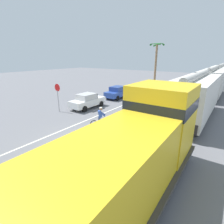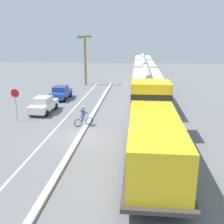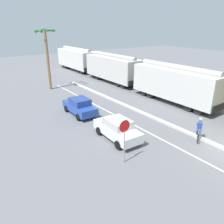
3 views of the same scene
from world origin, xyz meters
The scene contains 12 objects.
ground_plane centered at (0.00, 0.00, 0.00)m, with size 120.00×120.00×0.00m, color slate.
median_curb centered at (0.00, 6.00, 0.08)m, with size 0.36×36.00×0.16m, color beige.
lane_stripe centered at (-2.40, 6.00, 0.00)m, with size 0.14×36.00×0.01m, color silver.
locomotive centered at (5.21, -2.93, 1.80)m, with size 3.10×11.61×4.20m.
hopper_car_lead centered at (5.21, 9.22, 2.08)m, with size 2.90×10.60×4.18m.
hopper_car_middle centered at (5.21, 20.82, 2.08)m, with size 2.90×10.60×4.18m.
hopper_car_trailing centered at (5.21, 32.42, 2.08)m, with size 2.90×10.60×4.18m.
parked_car_white centered at (-5.04, 6.18, 0.82)m, with size 1.95×4.26×1.62m.
parked_car_blue centered at (-4.99, 12.20, 0.82)m, with size 1.89×4.23×1.62m.
cyclist centered at (-0.24, 2.50, 0.82)m, with size 1.45×1.00×1.71m.
stop_sign centered at (-6.56, 3.50, 2.02)m, with size 0.76×0.08×2.88m.
palm_tree_near centered at (-3.94, 22.46, 5.34)m, with size 2.37×2.23×7.83m.
Camera 2 is at (4.20, -18.32, 7.24)m, focal length 42.00 mm.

